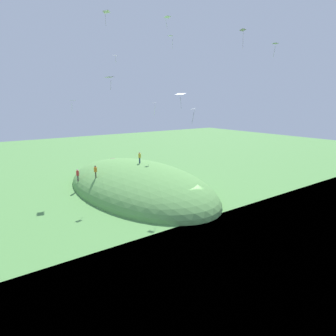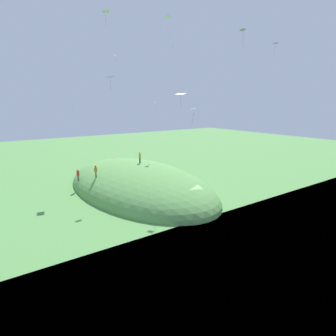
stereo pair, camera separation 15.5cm
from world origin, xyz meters
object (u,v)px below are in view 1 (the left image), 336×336
Objects in this scene: kite_7 at (180,95)px; person_watching_kites at (95,170)px; kite_3 at (243,32)px; kite_4 at (275,45)px; person_walking_path at (140,156)px; kite_8 at (106,12)px; kite_5 at (193,110)px; kite_10 at (154,104)px; person_with_child at (78,174)px; kite_9 at (171,37)px; kite_2 at (109,78)px; kite_6 at (167,17)px; kite_1 at (115,56)px; kite_0 at (73,101)px.

person_watching_kites is at bearing 39.63° from kite_7.
kite_3 reaches higher than kite_4.
kite_8 is at bearing 19.67° from person_walking_path.
kite_5 is 0.84× the size of kite_10.
kite_4 is (-18.52, -17.74, 16.37)m from person_with_child.
kite_5 is at bearing 155.31° from kite_9.
kite_6 is (7.47, -12.15, 8.79)m from kite_2.
kite_10 reaches higher than person_walking_path.
kite_8 is (9.64, 16.21, 2.89)m from kite_4.
kite_4 is (-14.49, -9.79, 14.07)m from person_walking_path.
kite_9 is at bearing -48.58° from kite_6.
kite_7 reaches higher than kite_10.
kite_1 is at bearing -27.88° from kite_2.
kite_0 is at bearing 5.52° from kite_8.
kite_0 is 0.82× the size of kite_10.
kite_8 reaches higher than person_watching_kites.
person_with_child is 18.77m from kite_7.
kite_3 is 1.30× the size of kite_4.
kite_2 reaches higher than kite_0.
kite_7 is at bearing -86.54° from kite_2.
kite_7 is 1.01× the size of kite_9.
kite_6 reaches higher than person_with_child.
kite_0 is at bearing 57.34° from kite_6.
person_with_child is 1.09× the size of person_watching_kites.
kite_10 is at bearing -16.38° from kite_5.
kite_7 is at bearing -173.19° from kite_1.
person_watching_kites is 0.98× the size of kite_5.
kite_4 is at bearing 106.67° from person_walking_path.
person_with_child is 1.21× the size of kite_4.
kite_7 is (0.55, -9.11, -1.43)m from kite_2.
kite_2 reaches higher than kite_7.
kite_10 is (17.99, -1.08, -7.14)m from kite_3.
kite_2 reaches higher than kite_10.
kite_1 reaches higher than kite_10.
kite_3 is 9.19m from kite_7.
person_walking_path is 1.35× the size of kite_2.
kite_0 is at bearing 30.04° from kite_7.
kite_3 is 15.21m from kite_9.
kite_7 is (6.44, 2.76, -5.95)m from kite_3.
kite_6 is at bearing -122.66° from kite_0.
kite_9 is (14.34, 4.26, 2.69)m from kite_4.
kite_2 is 8.46m from kite_8.
kite_4 is at bearing -108.28° from kite_5.
kite_8 is at bearing -24.36° from kite_2.
kite_8 reaches higher than kite_9.
kite_9 is at bearing 16.56° from kite_4.
person_watching_kites is 18.93m from kite_8.
kite_2 is at bearing 121.58° from kite_6.
kite_4 is at bearing -126.00° from person_watching_kites.
person_with_child is 1.23× the size of kite_6.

